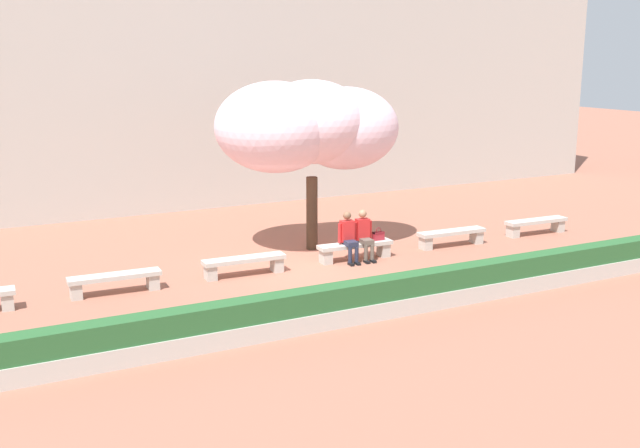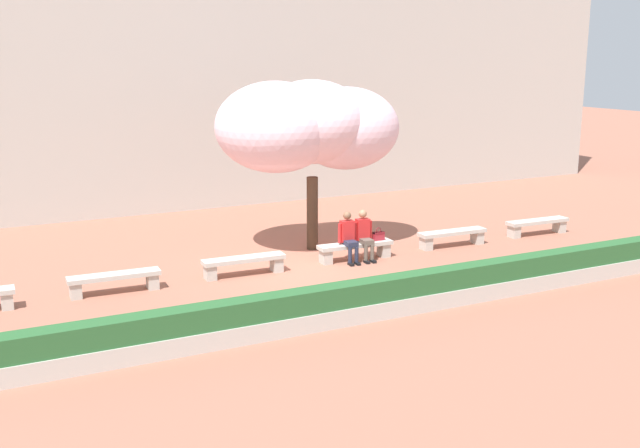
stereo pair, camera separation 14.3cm
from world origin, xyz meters
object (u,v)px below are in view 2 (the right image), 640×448
stone_bench_far_east (537,224)px  stone_bench_east_end (452,236)px  stone_bench_near_west (114,280)px  person_seated_left (348,235)px  stone_bench_center (244,263)px  person_seated_right (364,233)px  handbag (379,235)px  stone_bench_near_east (355,248)px  cherry_tree_main (307,126)px

stone_bench_far_east → stone_bench_east_end: bearing=180.0°
stone_bench_near_west → stone_bench_far_east: same height
person_seated_left → stone_bench_east_end: bearing=0.9°
stone_bench_center → stone_bench_far_east: bearing=0.0°
stone_bench_near_west → stone_bench_east_end: bearing=0.0°
person_seated_left → person_seated_right: (0.46, -0.00, 0.00)m
person_seated_right → handbag: (0.46, 0.04, -0.12)m
person_seated_right → handbag: person_seated_right is taller
stone_bench_near_east → stone_bench_far_east: size_ratio=1.00×
person_seated_right → stone_bench_east_end: bearing=1.1°
stone_bench_near_west → stone_bench_center: (3.05, 0.00, 0.00)m
stone_bench_near_east → handbag: bearing=-1.5°
person_seated_left → handbag: bearing=2.3°
stone_bench_near_east → stone_bench_near_west: bearing=180.0°
stone_bench_east_end → handbag: 2.39m
cherry_tree_main → stone_bench_far_east: bearing=-12.9°
stone_bench_near_east → cherry_tree_main: cherry_tree_main is taller
stone_bench_near_west → stone_bench_east_end: same height
person_seated_left → stone_bench_center: bearing=178.9°
cherry_tree_main → stone_bench_center: bearing=-147.7°
person_seated_right → person_seated_left: bearing=180.0°
stone_bench_east_end → person_seated_right: size_ratio=1.57×
stone_bench_east_end → handbag: size_ratio=5.97×
stone_bench_near_west → person_seated_left: person_seated_left is taller
handbag → person_seated_left: bearing=-177.7°
stone_bench_far_east → person_seated_left: size_ratio=1.57×
stone_bench_near_east → handbag: size_ratio=5.97×
stone_bench_east_end → stone_bench_far_east: (3.05, 0.00, 0.00)m
stone_bench_near_west → person_seated_right: size_ratio=1.57×
stone_bench_far_east → person_seated_left: 6.35m
stone_bench_near_west → handbag: 6.79m
stone_bench_near_west → person_seated_right: 6.34m
stone_bench_far_east → person_seated_right: 5.90m
handbag → cherry_tree_main: cherry_tree_main is taller
stone_bench_far_east → cherry_tree_main: cherry_tree_main is taller
stone_bench_near_east → stone_bench_center: bearing=180.0°
stone_bench_east_end → stone_bench_far_east: same height
stone_bench_near_east → stone_bench_east_end: size_ratio=1.00×
stone_bench_near_west → stone_bench_center: same height
stone_bench_center → stone_bench_far_east: 9.16m
person_seated_left → stone_bench_near_east: bearing=12.9°
stone_bench_center → person_seated_right: bearing=-0.9°
stone_bench_center → stone_bench_far_east: (9.16, 0.00, 0.00)m
person_seated_left → cherry_tree_main: cherry_tree_main is taller
handbag → cherry_tree_main: bearing=129.9°
person_seated_right → cherry_tree_main: (-0.84, 1.59, 2.63)m
stone_bench_center → stone_bench_far_east: same height
person_seated_right → stone_bench_far_east: bearing=0.5°
stone_bench_center → stone_bench_east_end: same height
stone_bench_near_west → stone_bench_near_east: 6.10m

